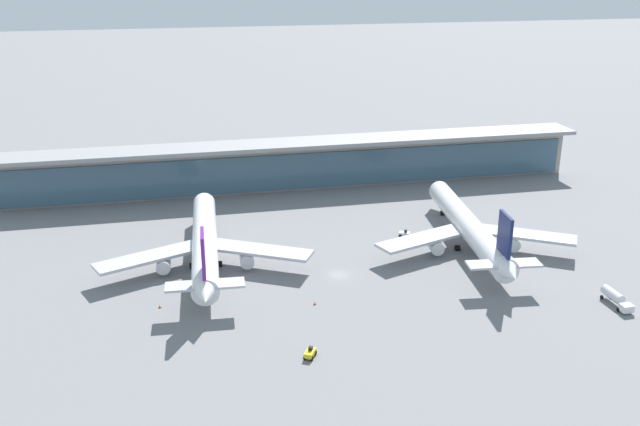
{
  "coord_description": "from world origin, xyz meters",
  "views": [
    {
      "loc": [
        -35.41,
        -140.85,
        68.77
      ],
      "look_at": [
        0.0,
        19.81,
        7.98
      ],
      "focal_mm": 39.19,
      "sensor_mm": 36.0,
      "label": 1
    }
  ],
  "objects_px": {
    "service_truck_near_nose_olive": "(210,284)",
    "safety_cone_bravo": "(315,303)",
    "airliner_left_stand": "(205,243)",
    "safety_cone_alpha": "(160,306)",
    "service_truck_by_tail_yellow": "(310,353)",
    "airliner_centre_stand": "(469,227)",
    "service_truck_under_wing_white": "(616,298)",
    "service_truck_mid_apron_white": "(404,234)"
  },
  "relations": [
    {
      "from": "service_truck_by_tail_yellow",
      "to": "airliner_centre_stand",
      "type": "bearing_deg",
      "value": 40.23
    },
    {
      "from": "airliner_left_stand",
      "to": "airliner_centre_stand",
      "type": "distance_m",
      "value": 65.0
    },
    {
      "from": "service_truck_under_wing_white",
      "to": "safety_cone_bravo",
      "type": "bearing_deg",
      "value": 167.42
    },
    {
      "from": "safety_cone_bravo",
      "to": "service_truck_mid_apron_white",
      "type": "bearing_deg",
      "value": 45.9
    },
    {
      "from": "service_truck_near_nose_olive",
      "to": "service_truck_by_tail_yellow",
      "type": "relative_size",
      "value": 0.97
    },
    {
      "from": "airliner_centre_stand",
      "to": "service_truck_mid_apron_white",
      "type": "height_order",
      "value": "airliner_centre_stand"
    },
    {
      "from": "service_truck_near_nose_olive",
      "to": "safety_cone_bravo",
      "type": "xyz_separation_m",
      "value": [
        20.85,
        -12.91,
        -0.56
      ]
    },
    {
      "from": "service_truck_near_nose_olive",
      "to": "safety_cone_alpha",
      "type": "distance_m",
      "value": 13.17
    },
    {
      "from": "airliner_left_stand",
      "to": "service_truck_mid_apron_white",
      "type": "xyz_separation_m",
      "value": [
        51.56,
        6.25,
        -4.59
      ]
    },
    {
      "from": "airliner_centre_stand",
      "to": "service_truck_near_nose_olive",
      "type": "xyz_separation_m",
      "value": [
        -64.76,
        -8.69,
        -4.59
      ]
    },
    {
      "from": "airliner_centre_stand",
      "to": "service_truck_near_nose_olive",
      "type": "distance_m",
      "value": 65.5
    },
    {
      "from": "service_truck_mid_apron_white",
      "to": "safety_cone_alpha",
      "type": "height_order",
      "value": "service_truck_mid_apron_white"
    },
    {
      "from": "airliner_centre_stand",
      "to": "service_truck_by_tail_yellow",
      "type": "height_order",
      "value": "airliner_centre_stand"
    },
    {
      "from": "safety_cone_alpha",
      "to": "safety_cone_bravo",
      "type": "distance_m",
      "value": 32.26
    },
    {
      "from": "service_truck_mid_apron_white",
      "to": "service_truck_by_tail_yellow",
      "type": "xyz_separation_m",
      "value": [
        -35.67,
        -51.41,
        0.0
      ]
    },
    {
      "from": "service_truck_mid_apron_white",
      "to": "service_truck_by_tail_yellow",
      "type": "relative_size",
      "value": 1.0
    },
    {
      "from": "airliner_left_stand",
      "to": "safety_cone_alpha",
      "type": "distance_m",
      "value": 23.07
    },
    {
      "from": "service_truck_near_nose_olive",
      "to": "service_truck_under_wing_white",
      "type": "height_order",
      "value": "service_truck_under_wing_white"
    },
    {
      "from": "airliner_left_stand",
      "to": "safety_cone_bravo",
      "type": "xyz_separation_m",
      "value": [
        20.98,
        -25.3,
        -5.15
      ]
    },
    {
      "from": "service_truck_by_tail_yellow",
      "to": "safety_cone_bravo",
      "type": "bearing_deg",
      "value": 75.61
    },
    {
      "from": "airliner_centre_stand",
      "to": "safety_cone_bravo",
      "type": "height_order",
      "value": "airliner_centre_stand"
    },
    {
      "from": "airliner_left_stand",
      "to": "safety_cone_alpha",
      "type": "relative_size",
      "value": 93.17
    },
    {
      "from": "service_truck_near_nose_olive",
      "to": "safety_cone_bravo",
      "type": "distance_m",
      "value": 24.53
    },
    {
      "from": "safety_cone_bravo",
      "to": "safety_cone_alpha",
      "type": "bearing_deg",
      "value": 170.04
    },
    {
      "from": "service_truck_mid_apron_white",
      "to": "service_truck_by_tail_yellow",
      "type": "bearing_deg",
      "value": -124.76
    },
    {
      "from": "airliner_left_stand",
      "to": "service_truck_mid_apron_white",
      "type": "distance_m",
      "value": 52.14
    },
    {
      "from": "airliner_centre_stand",
      "to": "safety_cone_alpha",
      "type": "relative_size",
      "value": 93.16
    },
    {
      "from": "safety_cone_bravo",
      "to": "service_truck_near_nose_olive",
      "type": "bearing_deg",
      "value": 148.23
    },
    {
      "from": "service_truck_under_wing_white",
      "to": "service_truck_mid_apron_white",
      "type": "distance_m",
      "value": 54.76
    },
    {
      "from": "airliner_centre_stand",
      "to": "service_truck_mid_apron_white",
      "type": "bearing_deg",
      "value": 143.25
    },
    {
      "from": "service_truck_mid_apron_white",
      "to": "safety_cone_bravo",
      "type": "bearing_deg",
      "value": -134.1
    },
    {
      "from": "service_truck_near_nose_olive",
      "to": "safety_cone_bravo",
      "type": "relative_size",
      "value": 4.63
    },
    {
      "from": "service_truck_under_wing_white",
      "to": "service_truck_mid_apron_white",
      "type": "xyz_separation_m",
      "value": [
        -30.81,
        45.25,
        -0.83
      ]
    },
    {
      "from": "airliner_left_stand",
      "to": "safety_cone_alpha",
      "type": "xyz_separation_m",
      "value": [
        -10.79,
        -19.73,
        -5.15
      ]
    },
    {
      "from": "service_truck_under_wing_white",
      "to": "service_truck_mid_apron_white",
      "type": "bearing_deg",
      "value": 124.25
    },
    {
      "from": "airliner_left_stand",
      "to": "safety_cone_bravo",
      "type": "bearing_deg",
      "value": -50.34
    },
    {
      "from": "airliner_left_stand",
      "to": "airliner_centre_stand",
      "type": "height_order",
      "value": "same"
    },
    {
      "from": "airliner_left_stand",
      "to": "service_truck_under_wing_white",
      "type": "height_order",
      "value": "airliner_left_stand"
    },
    {
      "from": "airliner_left_stand",
      "to": "service_truck_under_wing_white",
      "type": "distance_m",
      "value": 91.22
    },
    {
      "from": "service_truck_under_wing_white",
      "to": "safety_cone_bravo",
      "type": "xyz_separation_m",
      "value": [
        -61.39,
        13.7,
        -1.39
      ]
    },
    {
      "from": "service_truck_by_tail_yellow",
      "to": "safety_cone_alpha",
      "type": "xyz_separation_m",
      "value": [
        -26.68,
        25.43,
        -0.56
      ]
    },
    {
      "from": "service_truck_mid_apron_white",
      "to": "service_truck_by_tail_yellow",
      "type": "height_order",
      "value": "same"
    }
  ]
}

